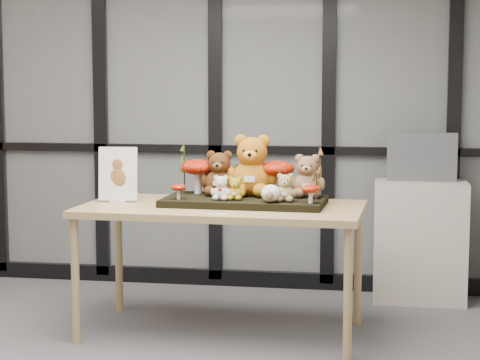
% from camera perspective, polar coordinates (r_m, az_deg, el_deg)
% --- Properties ---
extents(room_shell, '(5.00, 5.00, 5.00)m').
position_cam_1_polar(room_shell, '(4.31, -14.08, 7.81)').
color(room_shell, '#B3B1A9').
rests_on(room_shell, floor).
extents(glass_partition, '(4.90, 0.06, 2.78)m').
position_cam_1_polar(glass_partition, '(6.65, -5.44, 5.24)').
color(glass_partition, '#2D383F').
rests_on(glass_partition, floor).
extents(display_table, '(1.75, 0.93, 0.81)m').
position_cam_1_polar(display_table, '(5.33, -1.20, -2.38)').
color(display_table, tan).
rests_on(display_table, floor).
extents(diorama_tray, '(1.01, 0.53, 0.04)m').
position_cam_1_polar(diorama_tray, '(5.36, 0.30, -1.41)').
color(diorama_tray, black).
rests_on(diorama_tray, display_table).
extents(bear_pooh_yellow, '(0.33, 0.30, 0.42)m').
position_cam_1_polar(bear_pooh_yellow, '(5.44, 0.80, 1.19)').
color(bear_pooh_yellow, '#AD6712').
rests_on(bear_pooh_yellow, diorama_tray).
extents(bear_brown_medium, '(0.24, 0.22, 0.31)m').
position_cam_1_polar(bear_brown_medium, '(5.47, -1.36, 0.62)').
color(bear_brown_medium, '#48250E').
rests_on(bear_brown_medium, diorama_tray).
extents(bear_tan_back, '(0.23, 0.21, 0.29)m').
position_cam_1_polar(bear_tan_back, '(5.39, 4.44, 0.43)').
color(bear_tan_back, brown).
rests_on(bear_tan_back, diorama_tray).
extents(bear_small_yellow, '(0.12, 0.11, 0.16)m').
position_cam_1_polar(bear_small_yellow, '(5.25, -0.31, -0.47)').
color(bear_small_yellow, '#AC8917').
rests_on(bear_small_yellow, diorama_tray).
extents(bear_white_bow, '(0.13, 0.12, 0.17)m').
position_cam_1_polar(bear_white_bow, '(5.25, -1.26, -0.42)').
color(bear_white_bow, white).
rests_on(bear_white_bow, diorama_tray).
extents(bear_beige_small, '(0.15, 0.13, 0.19)m').
position_cam_1_polar(bear_beige_small, '(5.19, 2.99, -0.39)').
color(bear_beige_small, '#A28E55').
rests_on(bear_beige_small, diorama_tray).
extents(plush_cream_hedgehog, '(0.09, 0.08, 0.12)m').
position_cam_1_polar(plush_cream_hedgehog, '(5.16, 2.03, -0.83)').
color(plush_cream_hedgehog, white).
rests_on(plush_cream_hedgehog, diorama_tray).
extents(mushroom_back_left, '(0.22, 0.22, 0.24)m').
position_cam_1_polar(mushroom_back_left, '(5.54, -2.77, 0.35)').
color(mushroom_back_left, '#8E1504').
rests_on(mushroom_back_left, diorama_tray).
extents(mushroom_back_right, '(0.22, 0.22, 0.24)m').
position_cam_1_polar(mushroom_back_right, '(5.44, 2.46, 0.24)').
color(mushroom_back_right, '#8E1504').
rests_on(mushroom_back_right, diorama_tray).
extents(mushroom_front_left, '(0.09, 0.09, 0.10)m').
position_cam_1_polar(mushroom_front_left, '(5.30, -4.06, -0.71)').
color(mushroom_front_left, '#8E1504').
rests_on(mushroom_front_left, diorama_tray).
extents(mushroom_front_right, '(0.11, 0.11, 0.12)m').
position_cam_1_polar(mushroom_front_right, '(5.13, 4.66, -0.86)').
color(mushroom_front_right, '#8E1504').
rests_on(mushroom_front_right, diorama_tray).
extents(sprig_green_far_left, '(0.05, 0.05, 0.32)m').
position_cam_1_polar(sprig_green_far_left, '(5.56, -3.67, 0.78)').
color(sprig_green_far_left, black).
rests_on(sprig_green_far_left, diorama_tray).
extents(sprig_green_mid_left, '(0.05, 0.05, 0.24)m').
position_cam_1_polar(sprig_green_mid_left, '(5.58, -2.36, 0.37)').
color(sprig_green_mid_left, black).
rests_on(sprig_green_mid_left, diorama_tray).
extents(sprig_dry_far_right, '(0.05, 0.05, 0.32)m').
position_cam_1_polar(sprig_dry_far_right, '(5.37, 5.23, 0.55)').
color(sprig_dry_far_right, brown).
rests_on(sprig_dry_far_right, diorama_tray).
extents(sprig_dry_mid_right, '(0.05, 0.05, 0.21)m').
position_cam_1_polar(sprig_dry_mid_right, '(5.25, 5.04, -0.22)').
color(sprig_dry_mid_right, brown).
rests_on(sprig_dry_mid_right, diorama_tray).
extents(sprig_green_centre, '(0.05, 0.05, 0.19)m').
position_cam_1_polar(sprig_green_centre, '(5.55, -0.20, 0.07)').
color(sprig_green_centre, black).
rests_on(sprig_green_centre, diorama_tray).
extents(sign_holder, '(0.25, 0.07, 0.35)m').
position_cam_1_polar(sign_holder, '(5.51, -8.02, 0.26)').
color(sign_holder, silver).
rests_on(sign_holder, display_table).
extents(label_card, '(0.10, 0.03, 0.00)m').
position_cam_1_polar(label_card, '(4.98, -1.49, -2.25)').
color(label_card, white).
rests_on(label_card, display_table).
extents(cabinet, '(0.64, 0.38, 0.86)m').
position_cam_1_polar(cabinet, '(6.31, 11.73, -3.98)').
color(cabinet, '#B0A99D').
rests_on(cabinet, floor).
extents(monitor, '(0.49, 0.05, 0.34)m').
position_cam_1_polar(monitor, '(6.24, 11.85, 1.49)').
color(monitor, '#52545A').
rests_on(monitor, cabinet).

